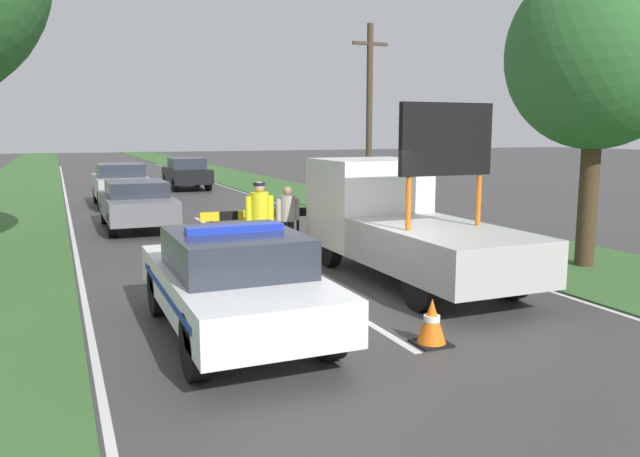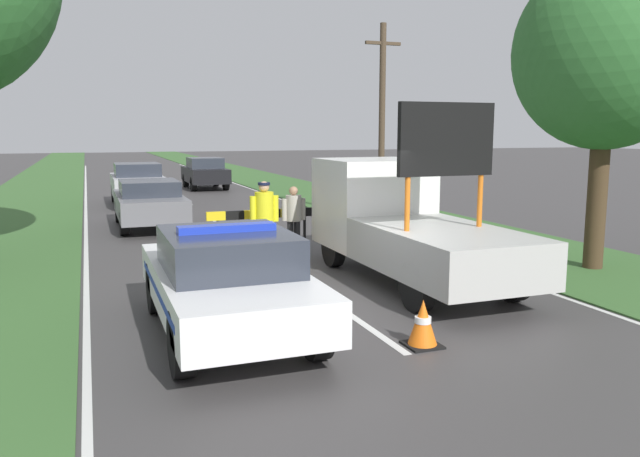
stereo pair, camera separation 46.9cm
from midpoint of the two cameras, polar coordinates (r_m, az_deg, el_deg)
name	(u,v)px [view 2 (the right image)]	position (r m, az deg, el deg)	size (l,w,h in m)	color
ground_plane	(336,305)	(10.24, 2.83, -7.04)	(160.00, 160.00, 0.00)	#3D3A3A
lane_markings	(187,202)	(25.49, -11.52, 2.38)	(7.74, 60.18, 0.01)	silver
grass_verge_left	(33,197)	(29.24, -24.36, 2.61)	(4.03, 120.00, 0.03)	#38602D
grass_verge_right	(297,189)	(30.79, -1.72, 3.67)	(4.03, 120.00, 0.03)	#38602D
police_car	(226,279)	(8.72, -7.03, -4.66)	(1.90, 4.55, 1.56)	white
work_truck	(401,221)	(12.21, 8.48, 0.69)	(2.04, 5.66, 3.28)	white
road_barrier	(262,217)	(14.45, -4.38, 1.01)	(2.59, 0.08, 1.02)	black
police_officer	(264,215)	(13.34, -4.11, 1.27)	(0.63, 0.40, 1.76)	#191E38
pedestrian_civilian	(294,215)	(14.23, -1.48, 1.26)	(0.56, 0.36, 1.57)	#232326
traffic_cone_near_police	(423,323)	(8.43, 10.98, -8.51)	(0.45, 0.45, 0.63)	black
traffic_cone_centre_front	(290,249)	(13.33, -1.76, -1.85)	(0.48, 0.48, 0.66)	black
traffic_cone_near_truck	(187,251)	(13.74, -11.12, -2.02)	(0.36, 0.36, 0.51)	black
queued_car_suv_grey	(149,202)	(18.97, -14.65, 2.32)	(1.83, 4.29, 1.39)	slate
queued_car_sedan_silver	(138,183)	(24.98, -15.83, 4.01)	(1.86, 4.28, 1.60)	#B2B2B7
queued_car_sedan_black	(205,173)	(31.39, -10.05, 5.05)	(1.79, 4.00, 1.53)	black
roadside_tree_near_left	(607,54)	(13.94, 25.66, 14.20)	(3.61, 3.61, 6.23)	#42301E
utility_pole	(382,119)	(20.33, 6.35, 9.91)	(1.20, 0.20, 6.16)	#473828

